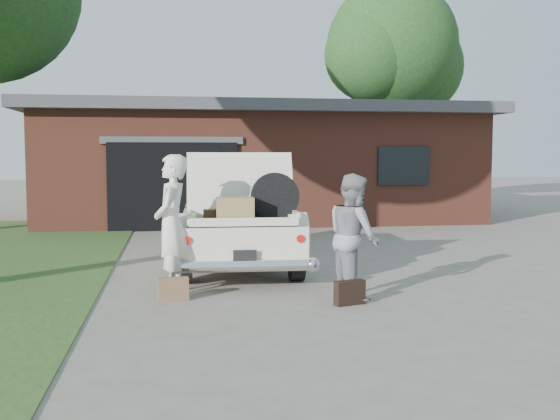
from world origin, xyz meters
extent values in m
plane|color=gray|center=(0.00, 0.00, 0.00)|extent=(90.00, 90.00, 0.00)
cube|color=brown|center=(1.00, 11.50, 1.50)|extent=(12.00, 7.00, 3.00)
cube|color=#4C4C51|center=(1.00, 11.50, 3.15)|extent=(12.80, 7.80, 0.30)
cube|color=black|center=(-1.50, 8.05, 1.10)|extent=(3.20, 0.30, 2.20)
cube|color=#4C4C51|center=(-1.50, 7.98, 2.25)|extent=(3.50, 0.12, 0.18)
cube|color=black|center=(4.50, 7.98, 1.60)|extent=(1.40, 0.08, 1.00)
cylinder|color=#38281E|center=(6.74, 15.62, 2.40)|extent=(0.44, 0.44, 4.80)
sphere|color=#2B5D26|center=(6.74, 15.62, 6.00)|extent=(4.95, 4.95, 4.95)
sphere|color=#2B5D26|center=(7.86, 16.12, 5.31)|extent=(3.71, 3.71, 3.71)
sphere|color=#2B5D26|center=(5.75, 15.01, 5.57)|extent=(3.47, 3.47, 3.47)
cube|color=silver|center=(-0.45, 2.63, 0.59)|extent=(1.97, 4.76, 0.61)
cube|color=#ADAA98|center=(-0.43, 2.91, 1.13)|extent=(1.62, 1.94, 0.49)
cube|color=black|center=(-0.40, 3.80, 1.11)|extent=(1.46, 0.13, 0.41)
cube|color=black|center=(-0.47, 2.02, 1.11)|extent=(1.46, 0.13, 0.41)
cylinder|color=black|center=(-1.34, 1.07, 0.31)|extent=(0.23, 0.63, 0.62)
cylinder|color=black|center=(0.31, 1.00, 0.31)|extent=(0.23, 0.63, 0.62)
cylinder|color=black|center=(-1.21, 4.25, 0.31)|extent=(0.23, 0.63, 0.62)
cylinder|color=black|center=(0.44, 4.18, 0.31)|extent=(0.23, 0.63, 0.62)
cylinder|color=silver|center=(-0.54, 0.24, 0.38)|extent=(1.93, 0.25, 0.17)
cylinder|color=#A5140F|center=(-1.31, 0.33, 0.73)|extent=(0.12, 0.10, 0.11)
cylinder|color=#A5140F|center=(0.23, 0.27, 0.73)|extent=(0.12, 0.10, 0.11)
cube|color=black|center=(-0.54, 0.22, 0.52)|extent=(0.32, 0.03, 0.16)
cube|color=black|center=(-0.52, 0.85, 0.91)|extent=(1.49, 1.09, 0.04)
cube|color=silver|center=(-1.27, 0.88, 1.00)|extent=(0.10, 1.03, 0.17)
cube|color=silver|center=(0.23, 0.82, 1.00)|extent=(0.10, 1.03, 0.17)
cube|color=silver|center=(-0.54, 0.33, 0.97)|extent=(1.50, 0.12, 0.11)
cube|color=silver|center=(-0.51, 1.14, 1.42)|extent=(1.59, 0.54, 1.00)
cube|color=#49311F|center=(-0.81, 0.92, 1.01)|extent=(0.54, 0.36, 0.17)
cube|color=#9F7D51|center=(-0.64, 0.57, 1.11)|extent=(0.53, 0.36, 0.36)
cube|color=black|center=(-0.38, 0.96, 1.02)|extent=(0.61, 0.41, 0.18)
cube|color=brown|center=(-0.39, 0.93, 1.16)|extent=(0.40, 0.27, 0.13)
cylinder|color=black|center=(-0.05, 0.78, 1.28)|extent=(0.70, 0.18, 0.70)
imported|color=white|center=(-1.52, 0.34, 0.94)|extent=(0.58, 0.76, 1.89)
imported|color=gray|center=(0.83, -0.31, 0.82)|extent=(0.71, 0.86, 1.64)
cube|color=brown|center=(-1.51, -0.09, 0.15)|extent=(0.40, 0.18, 0.30)
cube|color=black|center=(0.68, -0.68, 0.15)|extent=(0.42, 0.24, 0.31)
camera|label=1|loc=(-1.48, -8.52, 1.87)|focal=42.00mm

